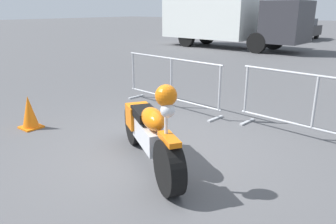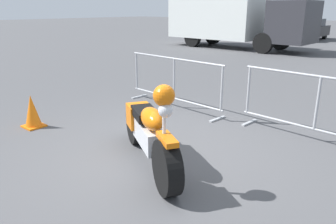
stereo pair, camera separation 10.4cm
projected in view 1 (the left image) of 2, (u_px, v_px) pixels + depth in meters
ground_plane at (161, 153)px, 4.85m from camera, size 120.00×120.00×0.00m
motorcycle at (149, 131)px, 4.37m from camera, size 2.00×1.32×1.26m
crowd_barrier_near at (171, 82)px, 6.92m from camera, size 2.58×0.65×1.07m
crowd_barrier_far at (315, 107)px, 5.18m from camera, size 2.58×0.65×1.07m
box_truck at (224, 16)px, 17.34m from camera, size 7.78×2.55×2.98m
parked_car_blue at (227, 26)px, 26.06m from camera, size 1.74×4.12×1.39m
parked_car_maroon at (263, 26)px, 24.31m from camera, size 1.92×4.54×1.53m
parked_car_black at (301, 29)px, 22.15m from camera, size 1.73×4.09×1.38m
traffic_cone at (29, 112)px, 5.78m from camera, size 0.34×0.34×0.59m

